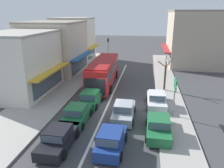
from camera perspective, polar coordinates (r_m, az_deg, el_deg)
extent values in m
plane|color=#3F3F42|center=(21.93, -1.11, -5.55)|extent=(140.00, 140.00, 0.00)
cube|color=silver|center=(25.59, 0.51, -2.00)|extent=(0.20, 28.00, 0.01)
cube|color=#A39E96|center=(29.14, -12.19, 0.25)|extent=(5.20, 44.00, 0.14)
cube|color=#A39E96|center=(27.30, 14.15, -1.13)|extent=(2.80, 44.00, 0.12)
cube|color=silver|center=(26.51, -22.57, 4.78)|extent=(6.10, 8.94, 6.64)
cube|color=gold|center=(24.99, -15.53, 3.31)|extent=(1.10, 8.22, 0.20)
cube|color=#425160|center=(25.52, -16.15, 0.51)|extent=(0.06, 7.15, 1.80)
cube|color=#A19D92|center=(26.01, -23.49, 12.15)|extent=(6.26, 8.94, 0.24)
cube|color=beige|center=(34.36, -14.76, 8.98)|extent=(7.71, 9.05, 7.40)
cube|color=#23568E|center=(33.02, -7.72, 7.30)|extent=(1.10, 8.33, 0.20)
cube|color=#425160|center=(33.41, -8.32, 5.12)|extent=(0.06, 7.24, 1.80)
cube|color=gray|center=(34.00, -15.29, 15.34)|extent=(7.87, 9.05, 0.24)
cube|color=silver|center=(42.59, -9.90, 11.20)|extent=(6.31, 8.16, 7.74)
cube|color=gold|center=(41.71, -5.06, 9.63)|extent=(1.10, 7.51, 0.20)
cube|color=#425160|center=(42.02, -5.57, 7.88)|extent=(0.06, 6.53, 1.80)
cube|color=#A19D92|center=(42.31, -10.21, 16.57)|extent=(6.47, 8.16, 0.24)
cube|color=#B2A38E|center=(41.80, 20.50, 11.08)|extent=(8.37, 12.03, 8.99)
cube|color=maroon|center=(41.41, 13.86, 9.12)|extent=(1.10, 11.07, 0.20)
cube|color=#425160|center=(41.66, 14.31, 7.32)|extent=(0.06, 9.63, 1.80)
cube|color=gray|center=(41.58, 21.23, 17.38)|extent=(8.53, 12.03, 0.24)
cube|color=red|center=(27.53, -2.22, 3.27)|extent=(2.85, 10.88, 2.70)
cube|color=#425160|center=(27.43, -2.23, 4.09)|extent=(2.87, 10.44, 0.90)
cube|color=black|center=(22.49, -4.54, -0.74)|extent=(2.25, 0.13, 1.76)
cube|color=maroon|center=(27.21, -2.26, 6.15)|extent=(2.70, 10.01, 0.12)
cylinder|color=black|center=(31.26, -3.42, 2.64)|extent=(0.29, 0.97, 0.96)
cylinder|color=black|center=(30.90, 1.14, 2.48)|extent=(0.29, 0.97, 0.96)
cylinder|color=black|center=(25.37, -6.10, -1.14)|extent=(0.29, 0.97, 0.96)
cylinder|color=black|center=(24.92, -0.50, -1.40)|extent=(0.29, 0.97, 0.96)
cube|color=#1E6638|center=(18.80, -9.15, -8.32)|extent=(1.75, 4.21, 0.72)
cube|color=#1E6638|center=(18.43, -9.35, -6.61)|extent=(1.57, 1.81, 0.60)
cube|color=#425160|center=(19.22, -8.47, -5.50)|extent=(1.44, 0.07, 0.51)
cube|color=#425160|center=(17.65, -10.31, -7.83)|extent=(1.40, 0.07, 0.48)
cylinder|color=black|center=(20.22, -10.31, -7.04)|extent=(0.18, 0.62, 0.62)
cylinder|color=black|center=(19.73, -5.56, -7.48)|extent=(0.18, 0.62, 0.62)
cylinder|color=black|center=(18.13, -13.01, -10.32)|extent=(0.18, 0.62, 0.62)
cylinder|color=black|center=(17.58, -7.73, -10.95)|extent=(0.18, 0.62, 0.62)
cube|color=navy|center=(15.17, -0.16, -14.97)|extent=(1.76, 3.75, 0.76)
cube|color=navy|center=(14.55, -0.40, -13.29)|extent=(1.58, 1.95, 0.64)
cube|color=#425160|center=(15.37, 0.34, -11.45)|extent=(1.40, 0.10, 0.54)
cube|color=#425160|center=(13.75, -1.25, -15.36)|extent=(1.37, 0.10, 0.51)
cylinder|color=black|center=(16.35, -2.27, -13.19)|extent=(0.20, 0.63, 0.62)
cylinder|color=black|center=(16.10, 3.59, -13.76)|extent=(0.20, 0.63, 0.62)
cylinder|color=black|center=(14.56, -4.39, -17.62)|extent=(0.20, 0.63, 0.62)
cylinder|color=black|center=(14.28, 2.32, -18.40)|extent=(0.20, 0.63, 0.62)
cube|color=#9EA3A8|center=(19.20, 3.09, -7.50)|extent=(1.73, 4.21, 0.72)
cube|color=#9EA3A8|center=(18.84, 3.09, -5.82)|extent=(1.57, 1.81, 0.60)
cube|color=#425160|center=(19.68, 3.40, -4.75)|extent=(1.44, 0.06, 0.51)
cube|color=#425160|center=(18.01, 2.74, -6.99)|extent=(1.40, 0.06, 0.48)
cylinder|color=black|center=(20.52, 1.09, -6.33)|extent=(0.18, 0.62, 0.62)
cylinder|color=black|center=(20.36, 5.91, -6.64)|extent=(0.18, 0.62, 0.62)
cylinder|color=black|center=(18.28, -0.10, -9.56)|extent=(0.18, 0.62, 0.62)
cylinder|color=black|center=(18.11, 5.35, -9.94)|extent=(0.18, 0.62, 0.62)
cube|color=black|center=(15.83, -13.67, -14.05)|extent=(1.78, 4.22, 0.72)
cube|color=black|center=(15.42, -14.01, -12.16)|extent=(1.59, 1.82, 0.60)
cube|color=#425160|center=(16.15, -12.68, -10.59)|extent=(1.44, 0.08, 0.51)
cube|color=#425160|center=(14.71, -15.48, -13.88)|extent=(1.40, 0.08, 0.48)
cylinder|color=black|center=(17.23, -14.62, -12.06)|extent=(0.19, 0.62, 0.62)
cylinder|color=black|center=(16.64, -9.08, -12.83)|extent=(0.19, 0.62, 0.62)
cylinder|color=black|center=(15.36, -18.62, -16.54)|extent=(0.19, 0.62, 0.62)
cylinder|color=black|center=(14.68, -12.42, -17.70)|extent=(0.19, 0.62, 0.62)
cube|color=#1E6638|center=(21.90, -5.46, -4.20)|extent=(1.80, 3.77, 0.76)
cube|color=#1E6638|center=(21.38, -5.75, -2.76)|extent=(1.60, 1.96, 0.64)
cube|color=#425160|center=(22.25, -5.00, -1.89)|extent=(1.40, 0.12, 0.54)
cube|color=#425160|center=(20.52, -6.56, -3.70)|extent=(1.37, 0.12, 0.51)
cylinder|color=black|center=(23.20, -6.58, -3.49)|extent=(0.21, 0.63, 0.62)
cylinder|color=black|center=(22.76, -2.64, -3.82)|extent=(0.21, 0.63, 0.62)
cylinder|color=black|center=(21.27, -8.44, -5.63)|extent=(0.21, 0.63, 0.62)
cylinder|color=black|center=(20.79, -4.17, -6.05)|extent=(0.21, 0.63, 0.62)
cube|color=#1E6638|center=(17.17, 12.00, -11.21)|extent=(1.75, 4.21, 0.72)
cube|color=#1E6638|center=(16.77, 12.16, -9.40)|extent=(1.57, 1.81, 0.60)
cube|color=#425160|center=(17.59, 12.07, -8.03)|extent=(1.44, 0.07, 0.51)
cube|color=#425160|center=(15.96, 12.27, -10.91)|extent=(1.40, 0.07, 0.48)
cylinder|color=black|center=(18.35, 9.13, -9.71)|extent=(0.18, 0.62, 0.62)
cylinder|color=black|center=(18.44, 14.56, -9.95)|extent=(0.18, 0.62, 0.62)
cylinder|color=black|center=(16.15, 8.96, -13.84)|extent=(0.18, 0.62, 0.62)
cylinder|color=black|center=(16.26, 15.21, -14.08)|extent=(0.18, 0.62, 0.62)
cube|color=silver|center=(21.96, 11.50, -4.46)|extent=(1.86, 4.25, 0.72)
cube|color=silver|center=(21.63, 11.62, -2.94)|extent=(1.62, 1.85, 0.60)
cube|color=#425160|center=(22.49, 11.48, -2.11)|extent=(1.44, 0.11, 0.51)
cube|color=#425160|center=(20.77, 11.78, -3.85)|extent=(1.41, 0.11, 0.48)
cylinder|color=black|center=(23.15, 9.15, -3.65)|extent=(0.20, 0.63, 0.62)
cylinder|color=black|center=(23.28, 13.39, -3.80)|extent=(0.20, 0.63, 0.62)
cylinder|color=black|center=(20.83, 9.30, -6.20)|extent=(0.20, 0.63, 0.62)
cylinder|color=black|center=(20.97, 14.02, -6.35)|extent=(0.20, 0.63, 0.62)
cylinder|color=gray|center=(42.61, -1.01, 9.06)|extent=(0.12, 0.12, 4.20)
cube|color=black|center=(42.37, -1.03, 11.39)|extent=(0.24, 0.24, 0.68)
sphere|color=black|center=(42.32, -0.84, 11.70)|extent=(0.13, 0.13, 0.13)
sphere|color=black|center=(42.35, -0.84, 11.40)|extent=(0.13, 0.13, 0.13)
sphere|color=green|center=(42.37, -0.84, 11.11)|extent=(0.13, 0.13, 0.13)
cylinder|color=gray|center=(19.67, 15.92, -3.47)|extent=(0.10, 0.10, 3.60)
cube|color=#19753D|center=(19.16, 16.30, 0.68)|extent=(0.08, 1.40, 0.44)
cube|color=white|center=(19.17, 16.44, 0.67)|extent=(0.01, 1.10, 0.10)
cube|color=#19753D|center=(19.33, 16.16, -0.87)|extent=(0.08, 1.40, 0.44)
cube|color=white|center=(19.33, 16.29, -0.88)|extent=(0.01, 1.10, 0.10)
cylinder|color=brown|center=(26.10, 13.63, 1.25)|extent=(0.24, 0.24, 2.92)
cylinder|color=brown|center=(25.95, 13.91, 5.76)|extent=(0.10, 0.78, 1.19)
cylinder|color=brown|center=(25.65, 14.79, 5.45)|extent=(0.83, 0.10, 1.10)
cylinder|color=brown|center=(25.23, 14.00, 4.98)|extent=(0.10, 0.92, 0.84)
cylinder|color=brown|center=(25.63, 12.93, 5.08)|extent=(0.95, 0.10, 0.69)
cylinder|color=#232838|center=(32.38, -6.03, 3.26)|extent=(0.14, 0.14, 0.84)
cylinder|color=#232838|center=(32.20, -5.99, 3.18)|extent=(0.14, 0.14, 0.84)
cube|color=#478951|center=(32.12, -6.05, 4.43)|extent=(0.34, 0.42, 0.56)
sphere|color=#9E7051|center=(32.03, -6.07, 5.12)|extent=(0.22, 0.22, 0.22)
cylinder|color=#478951|center=(32.35, -6.09, 4.52)|extent=(0.09, 0.09, 0.54)
cylinder|color=#478951|center=(31.89, -6.00, 4.33)|extent=(0.09, 0.09, 0.54)
cube|color=brown|center=(31.86, -5.94, 3.98)|extent=(0.26, 0.18, 0.22)
cylinder|color=#232838|center=(29.95, -6.88, 2.00)|extent=(0.14, 0.14, 0.84)
cylinder|color=#232838|center=(30.11, -6.75, 2.10)|extent=(0.14, 0.14, 0.84)
cube|color=#3351A8|center=(29.85, -6.86, 3.34)|extent=(0.25, 0.38, 0.56)
sphere|color=tan|center=(29.75, -6.89, 4.09)|extent=(0.22, 0.22, 0.22)
cylinder|color=#3351A8|center=(29.63, -7.03, 3.23)|extent=(0.09, 0.09, 0.54)
cylinder|color=#3351A8|center=(30.06, -6.70, 3.46)|extent=(0.09, 0.09, 0.54)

